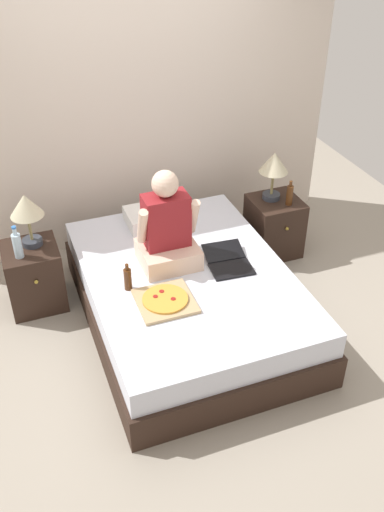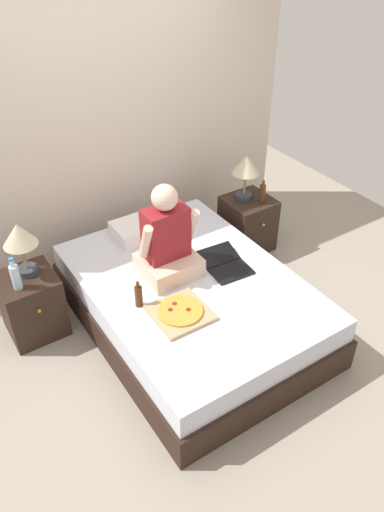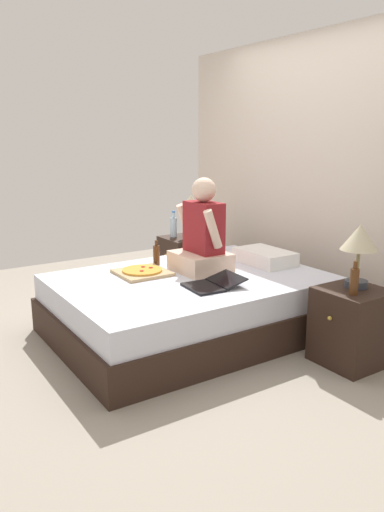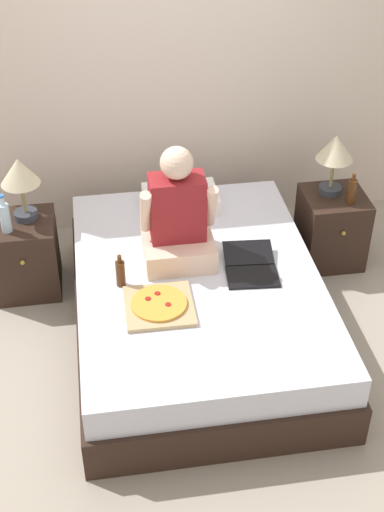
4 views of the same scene
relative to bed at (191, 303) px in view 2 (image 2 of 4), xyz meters
name	(u,v)px [view 2 (image 2 of 4)]	position (x,y,z in m)	size (l,w,h in m)	color
ground_plane	(191,324)	(0.00, 0.00, -0.24)	(5.84, 5.84, 0.00)	#9E9384
wall_back	(103,128)	(0.00, 1.43, 1.01)	(3.84, 0.12, 2.50)	beige
bed	(191,303)	(0.00, 0.00, 0.00)	(1.55, 2.15, 0.48)	black
nightstand_left	(32,304)	(-1.10, 0.65, 0.04)	(0.44, 0.47, 0.55)	black
lamp_on_left_nightstand	(20,238)	(-1.06, 0.70, 0.64)	(0.26, 0.26, 0.45)	#333842
water_bottle	(15,276)	(-1.18, 0.56, 0.42)	(0.07, 0.07, 0.28)	silver
nightstand_right	(247,223)	(1.10, 0.65, 0.04)	(0.44, 0.47, 0.55)	black
lamp_on_right_nightstand	(246,168)	(1.07, 0.70, 0.64)	(0.26, 0.26, 0.45)	#333842
beer_bottle	(262,193)	(1.17, 0.55, 0.41)	(0.06, 0.06, 0.23)	#512D14
pillow	(143,227)	(0.01, 0.79, 0.30)	(0.52, 0.34, 0.12)	white
person_seated	(167,243)	(-0.10, 0.19, 0.53)	(0.47, 0.40, 0.78)	beige
laptop	(227,266)	(0.33, -0.03, 0.26)	(0.35, 0.44, 0.07)	black
pizza_box	(180,312)	(-0.28, -0.29, 0.26)	(0.40, 0.40, 0.04)	tan
beer_bottle_on_bed	(139,296)	(-0.48, -0.04, 0.34)	(0.06, 0.06, 0.22)	#4C2811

